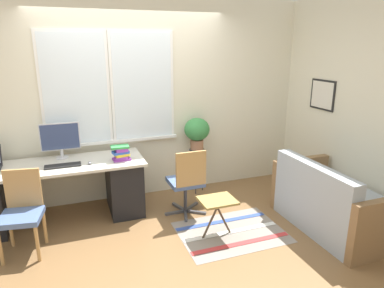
{
  "coord_description": "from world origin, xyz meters",
  "views": [
    {
      "loc": [
        -0.84,
        -3.76,
        2.08
      ],
      "look_at": [
        0.61,
        0.18,
        0.86
      ],
      "focal_mm": 32.0,
      "sensor_mm": 36.0,
      "label": 1
    }
  ],
  "objects": [
    {
      "name": "wall_right_with_picture",
      "position": [
        2.48,
        -0.0,
        1.35
      ],
      "size": [
        0.08,
        9.0,
        2.7
      ],
      "color": "beige",
      "rests_on": "ground_plane"
    },
    {
      "name": "folding_stool",
      "position": [
        0.61,
        -0.64,
        0.4
      ],
      "size": [
        0.39,
        0.33,
        0.45
      ],
      "color": "olive",
      "rests_on": "ground_plane"
    },
    {
      "name": "monitor",
      "position": [
        -0.96,
        0.58,
        0.98
      ],
      "size": [
        0.46,
        0.15,
        0.45
      ],
      "color": "silver",
      "rests_on": "desk"
    },
    {
      "name": "book_stack",
      "position": [
        -0.28,
        0.25,
        0.81
      ],
      "size": [
        0.23,
        0.18,
        0.18
      ],
      "color": "purple",
      "rests_on": "desk"
    },
    {
      "name": "potted_plant",
      "position": [
        0.83,
        0.58,
        0.92
      ],
      "size": [
        0.36,
        0.36,
        0.45
      ],
      "color": "#9E6B4C",
      "rests_on": "plant_stand"
    },
    {
      "name": "desk",
      "position": [
        -1.02,
        0.37,
        0.39
      ],
      "size": [
        2.02,
        0.73,
        0.72
      ],
      "color": "beige",
      "rests_on": "ground_plane"
    },
    {
      "name": "couch_loveseat",
      "position": [
        1.94,
        -0.93,
        0.29
      ],
      "size": [
        0.82,
        1.41,
        0.82
      ],
      "rotation": [
        0.0,
        0.0,
        1.57
      ],
      "color": "#9EA8B2",
      "rests_on": "ground_plane"
    },
    {
      "name": "ground_plane",
      "position": [
        0.0,
        0.0,
        0.0
      ],
      "size": [
        14.0,
        14.0,
        0.0
      ],
      "primitive_type": "plane",
      "color": "brown"
    },
    {
      "name": "mouse",
      "position": [
        -0.66,
        0.23,
        0.74
      ],
      "size": [
        0.04,
        0.07,
        0.03
      ],
      "color": "slate",
      "rests_on": "desk"
    },
    {
      "name": "plant_stand",
      "position": [
        0.83,
        0.58,
        0.55
      ],
      "size": [
        0.22,
        0.22,
        0.65
      ],
      "color": "#333338",
      "rests_on": "ground_plane"
    },
    {
      "name": "wall_back_with_window",
      "position": [
        -0.02,
        0.81,
        1.36
      ],
      "size": [
        9.0,
        0.12,
        2.7
      ],
      "color": "beige",
      "rests_on": "ground_plane"
    },
    {
      "name": "desk_chair_wooden",
      "position": [
        -1.38,
        -0.2,
        0.45
      ],
      "size": [
        0.45,
        0.46,
        0.85
      ],
      "rotation": [
        0.0,
        0.0,
        -0.16
      ],
      "color": "#B2844C",
      "rests_on": "ground_plane"
    },
    {
      "name": "office_chair_swivel",
      "position": [
        0.46,
        -0.05,
        0.46
      ],
      "size": [
        0.51,
        0.53,
        0.88
      ],
      "rotation": [
        0.0,
        0.0,
        3.15
      ],
      "color": "#47474C",
      "rests_on": "ground_plane"
    },
    {
      "name": "keyboard",
      "position": [
        -0.96,
        0.26,
        0.73
      ],
      "size": [
        0.4,
        0.14,
        0.02
      ],
      "color": "black",
      "rests_on": "desk"
    },
    {
      "name": "floor_rug_striped",
      "position": [
        0.79,
        -0.63,
        0.0
      ],
      "size": [
        1.19,
        0.89,
        0.01
      ],
      "color": "gray",
      "rests_on": "ground_plane"
    }
  ]
}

